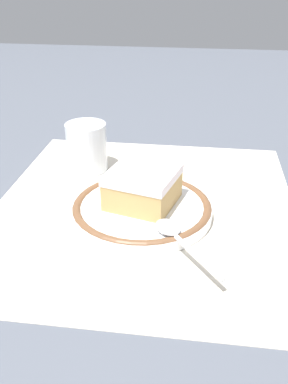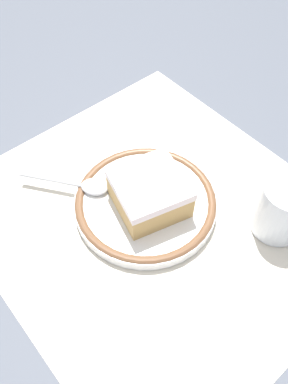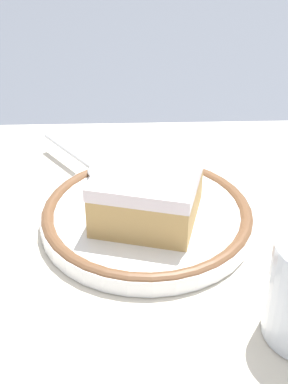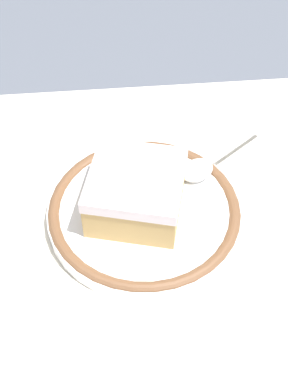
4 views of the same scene
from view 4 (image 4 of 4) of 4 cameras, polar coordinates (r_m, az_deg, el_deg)
name	(u,v)px [view 4 (image 4 of 4)]	position (r m, az deg, el deg)	size (l,w,h in m)	color
ground_plane	(124,220)	(0.50, -2.29, -3.11)	(2.40, 2.40, 0.00)	#4C515B
placemat	(124,219)	(0.49, -2.29, -3.05)	(0.45, 0.41, 0.00)	beige
plate	(144,209)	(0.49, 0.00, -1.94)	(0.18, 0.18, 0.02)	white
cake_slice	(136,194)	(0.46, -0.86, -0.20)	(0.10, 0.10, 0.05)	tan
spoon	(207,164)	(0.52, 7.00, 3.15)	(0.11, 0.09, 0.01)	silver
napkin	(287,294)	(0.46, 15.67, -10.94)	(0.13, 0.14, 0.00)	white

